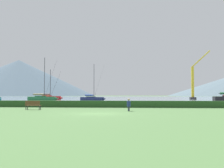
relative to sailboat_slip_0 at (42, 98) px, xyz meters
name	(u,v)px	position (x,y,z in m)	size (l,w,h in m)	color
ground_plane	(97,114)	(21.73, -46.10, -0.69)	(1000.00, 1000.00, 0.00)	#517A42
harbor_water	(130,97)	(21.73, 90.90, -0.69)	(320.00, 246.00, 0.00)	#8499A8
hedge_line	(110,104)	(21.73, -35.10, -0.27)	(80.00, 1.20, 0.84)	#284C23
sailboat_slip_0	(42,98)	(0.00, 0.00, 0.00)	(8.29, 2.92, 11.67)	#236B38
sailboat_slip_1	(92,98)	(13.23, 2.30, -0.09)	(7.26, 3.10, 10.04)	navy
sailboat_slip_4	(49,98)	(-2.77, 13.06, 0.02)	(8.76, 2.68, 9.80)	red
sailboat_slip_6	(49,97)	(-7.77, 28.32, -0.11)	(7.12, 2.49, 8.71)	gold
park_bench_near_path	(33,105)	(14.09, -41.00, -0.16)	(1.69, 0.59, 0.95)	brown
person_seated_viewer	(129,104)	(24.35, -42.55, -0.01)	(0.36, 0.56, 1.25)	#2D3347
dock_crane	(193,84)	(44.89, 23.86, 4.49)	(7.05, 2.00, 16.96)	#333338
distant_hill_central_peak	(19,78)	(-170.82, 350.41, 29.40)	(255.63, 255.63, 60.18)	#4C6070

